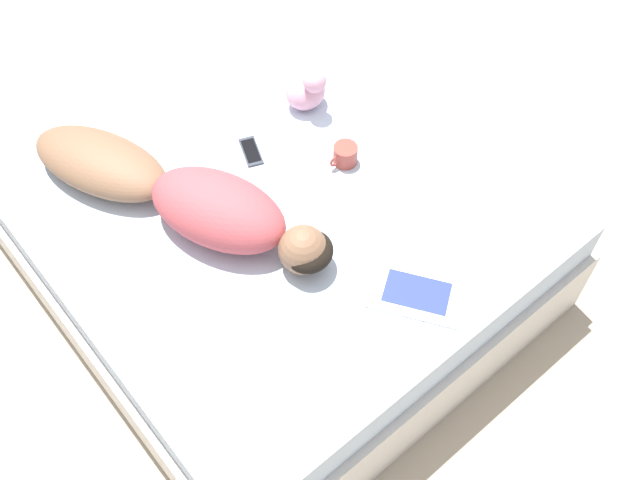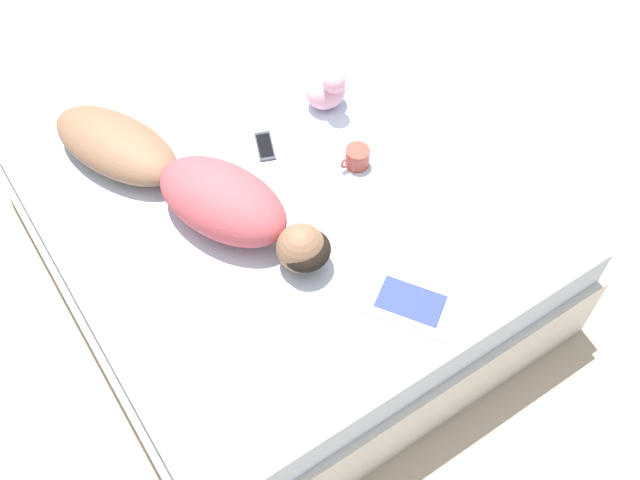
{
  "view_description": "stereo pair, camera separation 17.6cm",
  "coord_description": "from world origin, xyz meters",
  "px_view_note": "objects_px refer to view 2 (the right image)",
  "views": [
    {
      "loc": [
        1.02,
        1.57,
        2.81
      ],
      "look_at": [
        0.02,
        0.38,
        0.61
      ],
      "focal_mm": 42.0,
      "sensor_mm": 36.0,
      "label": 1
    },
    {
      "loc": [
        0.88,
        1.68,
        2.81
      ],
      "look_at": [
        0.02,
        0.38,
        0.61
      ],
      "focal_mm": 42.0,
      "sensor_mm": 36.0,
      "label": 2
    }
  ],
  "objects_px": {
    "cell_phone": "(265,146)",
    "person": "(190,185)",
    "coffee_mug": "(357,157)",
    "open_magazine": "(420,279)"
  },
  "relations": [
    {
      "from": "cell_phone",
      "to": "person",
      "type": "bearing_deg",
      "value": 34.79
    },
    {
      "from": "person",
      "to": "open_magazine",
      "type": "xyz_separation_m",
      "value": [
        -0.5,
        0.76,
        -0.09
      ]
    },
    {
      "from": "coffee_mug",
      "to": "cell_phone",
      "type": "bearing_deg",
      "value": -47.62
    },
    {
      "from": "coffee_mug",
      "to": "open_magazine",
      "type": "bearing_deg",
      "value": 77.59
    },
    {
      "from": "open_magazine",
      "to": "coffee_mug",
      "type": "relative_size",
      "value": 4.18
    },
    {
      "from": "open_magazine",
      "to": "person",
      "type": "bearing_deg",
      "value": -90.47
    },
    {
      "from": "person",
      "to": "coffee_mug",
      "type": "relative_size",
      "value": 10.04
    },
    {
      "from": "open_magazine",
      "to": "cell_phone",
      "type": "distance_m",
      "value": 0.86
    },
    {
      "from": "cell_phone",
      "to": "coffee_mug",
      "type": "bearing_deg",
      "value": 154.05
    },
    {
      "from": "person",
      "to": "coffee_mug",
      "type": "bearing_deg",
      "value": 140.41
    }
  ]
}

